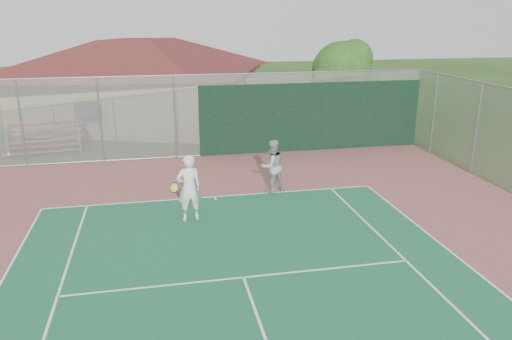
# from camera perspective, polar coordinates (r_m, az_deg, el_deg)

# --- Properties ---
(back_fence) EXTENTS (20.08, 0.11, 3.53)m
(back_fence) POSITION_cam_1_polar(r_m,az_deg,el_deg) (21.55, -0.92, 6.11)
(back_fence) COLOR gray
(back_fence) RESTS_ON ground
(side_fence_right) EXTENTS (0.08, 9.00, 3.50)m
(side_fence_right) POSITION_cam_1_polar(r_m,az_deg,el_deg) (20.53, 23.87, 4.28)
(side_fence_right) COLOR gray
(side_fence_right) RESTS_ON ground
(clubhouse) EXTENTS (14.83, 12.29, 5.49)m
(clubhouse) POSITION_cam_1_polar(r_m,az_deg,el_deg) (28.21, -13.15, 10.65)
(clubhouse) COLOR tan
(clubhouse) RESTS_ON ground
(bleachers) EXTENTS (3.29, 2.17, 1.16)m
(bleachers) POSITION_cam_1_polar(r_m,az_deg,el_deg) (24.21, -23.02, 3.42)
(bleachers) COLOR #A22925
(bleachers) RESTS_ON ground
(tree) EXTENTS (3.41, 3.23, 4.76)m
(tree) POSITION_cam_1_polar(r_m,az_deg,el_deg) (25.03, 9.92, 10.83)
(tree) COLOR #351E13
(tree) RESTS_ON ground
(player_white_front) EXTENTS (1.04, 0.80, 2.00)m
(player_white_front) POSITION_cam_1_polar(r_m,az_deg,el_deg) (14.76, -7.68, -2.10)
(player_white_front) COLOR white
(player_white_front) RESTS_ON ground
(player_grey_back) EXTENTS (1.06, 0.94, 1.83)m
(player_grey_back) POSITION_cam_1_polar(r_m,az_deg,el_deg) (16.99, 1.85, 0.38)
(player_grey_back) COLOR #9C9FA1
(player_grey_back) RESTS_ON ground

